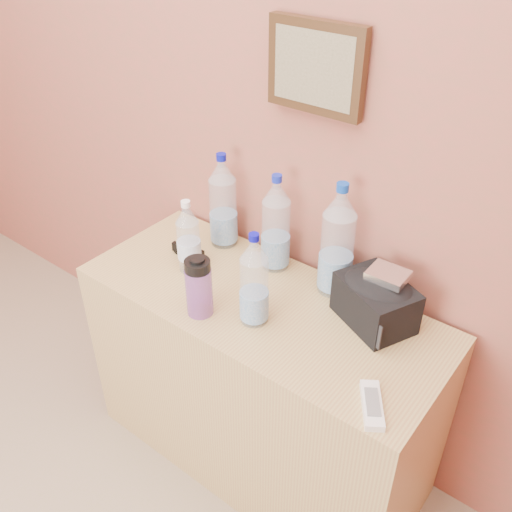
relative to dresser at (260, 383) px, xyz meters
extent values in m
plane|color=#8D5844|center=(-0.20, 0.27, 0.98)|extent=(4.00, 0.00, 4.00)
cube|color=tan|center=(0.00, 0.00, 0.00)|extent=(1.18, 0.49, 0.74)
cylinder|color=white|center=(-0.30, 0.18, 0.52)|extent=(0.09, 0.09, 0.30)
cylinder|color=#0A11A9|center=(-0.30, 0.18, 0.70)|extent=(0.03, 0.03, 0.02)
cylinder|color=#A9C3D6|center=(-0.08, 0.18, 0.52)|extent=(0.09, 0.09, 0.29)
cylinder|color=#1324B7|center=(-0.08, 0.18, 0.70)|extent=(0.03, 0.03, 0.02)
cylinder|color=silver|center=(0.15, 0.19, 0.53)|extent=(0.10, 0.10, 0.33)
cylinder|color=#0D42B6|center=(0.15, 0.19, 0.73)|extent=(0.04, 0.04, 0.02)
cylinder|color=white|center=(0.04, -0.08, 0.50)|extent=(0.08, 0.08, 0.26)
cylinder|color=#0908A9|center=(0.04, -0.08, 0.66)|extent=(0.03, 0.03, 0.02)
cylinder|color=white|center=(-0.29, -0.01, 0.48)|extent=(0.07, 0.07, 0.22)
cylinder|color=white|center=(-0.29, -0.01, 0.62)|extent=(0.03, 0.03, 0.02)
cylinder|color=purple|center=(-0.11, -0.15, 0.45)|extent=(0.08, 0.08, 0.16)
cylinder|color=black|center=(-0.11, -0.15, 0.55)|extent=(0.08, 0.08, 0.04)
cube|color=silver|center=(0.48, -0.17, 0.38)|extent=(0.12, 0.15, 0.02)
cube|color=silver|center=(0.34, 0.15, 0.53)|extent=(0.11, 0.09, 0.02)
camera|label=1|loc=(0.84, -1.10, 1.49)|focal=40.00mm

